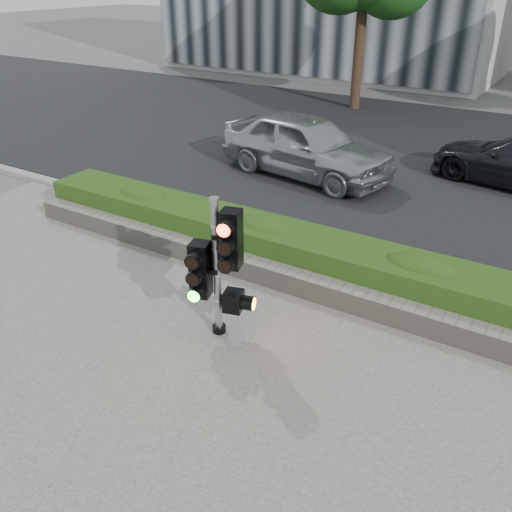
% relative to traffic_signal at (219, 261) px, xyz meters
% --- Properties ---
extents(ground, '(120.00, 120.00, 0.00)m').
position_rel_traffic_signal_xyz_m(ground, '(0.62, -0.40, -1.16)').
color(ground, '#51514C').
rests_on(ground, ground).
extents(sidewalk, '(16.00, 11.00, 0.03)m').
position_rel_traffic_signal_xyz_m(sidewalk, '(0.62, -2.90, -1.14)').
color(sidewalk, '#9E9389').
rests_on(sidewalk, ground).
extents(road, '(60.00, 13.00, 0.02)m').
position_rel_traffic_signal_xyz_m(road, '(0.62, 9.60, -1.15)').
color(road, black).
rests_on(road, ground).
extents(curb, '(60.00, 0.25, 0.12)m').
position_rel_traffic_signal_xyz_m(curb, '(0.62, 2.75, -1.10)').
color(curb, gray).
rests_on(curb, ground).
extents(stone_wall, '(12.00, 0.32, 0.34)m').
position_rel_traffic_signal_xyz_m(stone_wall, '(0.62, 1.50, -0.96)').
color(stone_wall, gray).
rests_on(stone_wall, sidewalk).
extents(hedge, '(12.00, 1.00, 0.68)m').
position_rel_traffic_signal_xyz_m(hedge, '(0.62, 2.15, -0.79)').
color(hedge, '#3F7122').
rests_on(hedge, sidewalk).
extents(traffic_signal, '(0.74, 0.62, 2.04)m').
position_rel_traffic_signal_xyz_m(traffic_signal, '(0.00, 0.00, 0.00)').
color(traffic_signal, black).
rests_on(traffic_signal, sidewalk).
extents(car_silver, '(4.67, 2.50, 1.51)m').
position_rel_traffic_signal_xyz_m(car_silver, '(-2.03, 6.53, -0.38)').
color(car_silver, '#A5A6AC').
rests_on(car_silver, road).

